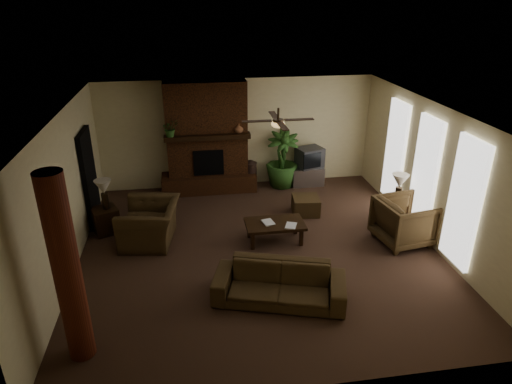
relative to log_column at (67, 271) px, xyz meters
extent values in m
plane|color=#4B3225|center=(2.95, 2.40, -1.40)|extent=(7.00, 7.00, 0.00)
plane|color=silver|center=(2.95, 2.40, 1.40)|extent=(7.00, 7.00, 0.00)
plane|color=beige|center=(2.95, 5.90, 0.00)|extent=(7.00, 0.00, 7.00)
plane|color=beige|center=(2.95, -1.10, 0.00)|extent=(7.00, 0.00, 7.00)
plane|color=beige|center=(-0.55, 2.40, 0.00)|extent=(0.00, 7.00, 7.00)
plane|color=beige|center=(6.45, 2.40, 0.00)|extent=(0.00, 7.00, 7.00)
cube|color=#552D16|center=(2.15, 5.65, 0.00)|extent=(2.00, 0.50, 2.80)
cube|color=#552D16|center=(2.15, 5.55, -1.17)|extent=(2.40, 0.70, 0.45)
cube|color=black|center=(2.15, 5.39, -0.58)|extent=(0.75, 0.04, 0.65)
cube|color=black|center=(2.15, 5.37, 0.10)|extent=(2.10, 0.28, 0.12)
cube|color=white|center=(6.40, 4.00, -0.05)|extent=(0.08, 0.85, 2.35)
cube|color=white|center=(6.40, 2.60, -0.05)|extent=(0.08, 0.85, 2.35)
cube|color=white|center=(6.40, 1.20, -0.05)|extent=(0.08, 0.85, 2.35)
cylinder|color=maroon|center=(0.00, 0.00, 0.00)|extent=(0.36, 0.36, 2.80)
cube|color=black|center=(-0.49, 4.20, -0.35)|extent=(0.10, 1.00, 2.10)
cylinder|color=#312416|center=(3.35, 2.70, 1.28)|extent=(0.04, 0.04, 0.24)
cylinder|color=#312416|center=(3.35, 2.70, 1.16)|extent=(0.20, 0.20, 0.06)
ellipsoid|color=#F2BF72|center=(3.35, 2.70, 1.10)|extent=(0.26, 0.26, 0.14)
cube|color=black|center=(3.75, 2.70, 1.17)|extent=(0.55, 0.12, 0.01)
cube|color=black|center=(2.95, 2.70, 1.17)|extent=(0.55, 0.12, 0.01)
cube|color=black|center=(3.35, 3.10, 1.17)|extent=(0.12, 0.55, 0.01)
cube|color=black|center=(3.35, 2.30, 1.17)|extent=(0.12, 0.55, 0.01)
imported|color=#4B3820|center=(3.03, 0.78, -0.98)|extent=(2.26, 1.23, 0.85)
imported|color=#4B3820|center=(0.80, 3.11, -0.84)|extent=(1.01, 1.39, 1.11)
imported|color=#4B3820|center=(5.93, 2.27, -0.88)|extent=(1.11, 1.16, 1.05)
cube|color=black|center=(3.33, 2.70, -1.00)|extent=(1.20, 0.70, 0.06)
cube|color=black|center=(2.83, 2.45, -1.21)|extent=(0.07, 0.07, 0.37)
cube|color=black|center=(3.83, 2.45, -1.21)|extent=(0.07, 0.07, 0.37)
cube|color=black|center=(2.83, 2.95, -1.21)|extent=(0.07, 0.07, 0.37)
cube|color=black|center=(3.83, 2.95, -1.21)|extent=(0.07, 0.07, 0.37)
cube|color=#4B3820|center=(4.29, 3.86, -1.20)|extent=(0.66, 0.66, 0.40)
cube|color=#ACACAE|center=(4.75, 5.55, -1.15)|extent=(0.85, 0.50, 0.50)
cube|color=#39393B|center=(4.81, 5.55, -0.64)|extent=(0.77, 0.67, 0.52)
cube|color=black|center=(4.81, 5.29, -0.64)|extent=(0.50, 0.19, 0.40)
cylinder|color=#2E1E19|center=(3.23, 5.55, -1.05)|extent=(0.34, 0.34, 0.70)
sphere|color=#2E1E19|center=(3.23, 5.55, -0.80)|extent=(0.34, 0.34, 0.34)
imported|color=#335F26|center=(4.07, 5.55, -0.98)|extent=(0.99, 1.57, 0.83)
cube|color=black|center=(-0.17, 3.66, -1.12)|extent=(0.66, 0.66, 0.55)
cylinder|color=#312416|center=(-0.12, 3.66, -0.67)|extent=(0.16, 0.16, 0.35)
cone|color=beige|center=(-0.12, 3.66, -0.35)|extent=(0.40, 0.40, 0.30)
cube|color=black|center=(6.10, 3.06, -1.12)|extent=(0.65, 0.65, 0.55)
cylinder|color=#312416|center=(6.10, 3.01, -0.67)|extent=(0.15, 0.15, 0.35)
cone|color=beige|center=(6.10, 3.01, -0.35)|extent=(0.39, 0.39, 0.30)
imported|color=#335F26|center=(1.27, 5.34, 0.32)|extent=(0.49, 0.52, 0.33)
imported|color=brown|center=(2.93, 5.40, 0.27)|extent=(0.27, 0.27, 0.22)
imported|color=#999999|center=(3.08, 2.69, -0.83)|extent=(0.22, 0.07, 0.29)
imported|color=#999999|center=(3.52, 2.54, -0.82)|extent=(0.21, 0.10, 0.29)
camera|label=1|loc=(1.68, -5.31, 3.36)|focal=31.71mm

